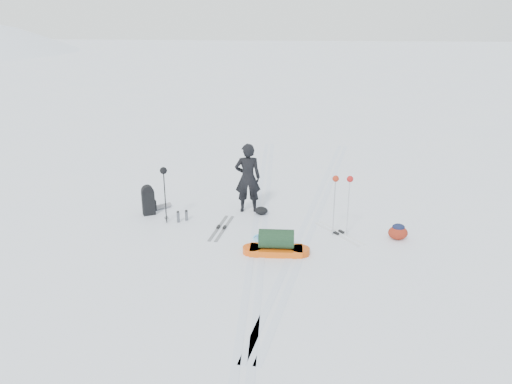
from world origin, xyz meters
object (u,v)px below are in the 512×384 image
ski_poles_black (164,177)px  expedition_rucksack (150,201)px  skier (248,178)px  pulk_sled (276,245)px

ski_poles_black → expedition_rucksack: bearing=153.4°
skier → pulk_sled: skier is taller
skier → ski_poles_black: 2.24m
pulk_sled → ski_poles_black: ski_poles_black is taller
pulk_sled → ski_poles_black: bearing=150.4°
pulk_sled → expedition_rucksack: 4.06m
expedition_rucksack → ski_poles_black: ski_poles_black is taller
pulk_sled → ski_poles_black: (-2.96, 1.46, 0.99)m
skier → expedition_rucksack: bearing=1.5°
expedition_rucksack → ski_poles_black: 1.14m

